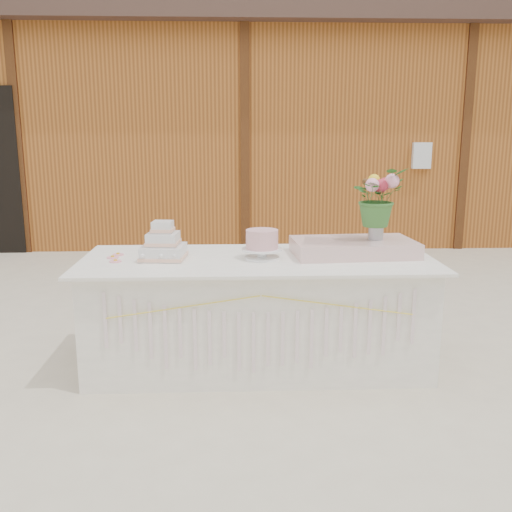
{
  "coord_description": "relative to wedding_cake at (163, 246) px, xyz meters",
  "views": [
    {
      "loc": [
        -0.16,
        -3.79,
        1.61
      ],
      "look_at": [
        0.0,
        0.3,
        0.72
      ],
      "focal_mm": 40.0,
      "sensor_mm": 36.0,
      "label": 1
    }
  ],
  "objects": [
    {
      "name": "ground",
      "position": [
        0.64,
        -0.0,
        -0.86
      ],
      "size": [
        80.0,
        80.0,
        0.0
      ],
      "primitive_type": "plane",
      "color": "beige",
      "rests_on": "ground"
    },
    {
      "name": "barn",
      "position": [
        0.63,
        5.99,
        0.82
      ],
      "size": [
        12.6,
        4.6,
        3.3
      ],
      "color": "#A35B22",
      "rests_on": "ground"
    },
    {
      "name": "cake_table",
      "position": [
        0.64,
        -0.01,
        -0.47
      ],
      "size": [
        2.4,
        1.0,
        0.77
      ],
      "color": "white",
      "rests_on": "ground"
    },
    {
      "name": "wedding_cake",
      "position": [
        0.0,
        0.0,
        0.0
      ],
      "size": [
        0.32,
        0.32,
        0.26
      ],
      "rotation": [
        0.0,
        0.0,
        -0.1
      ],
      "color": "silver",
      "rests_on": "cake_table"
    },
    {
      "name": "pink_cake_stand",
      "position": [
        0.67,
        -0.02,
        0.02
      ],
      "size": [
        0.28,
        0.28,
        0.2
      ],
      "color": "white",
      "rests_on": "cake_table"
    },
    {
      "name": "satin_runner",
      "position": [
        1.31,
        0.08,
        -0.04
      ],
      "size": [
        0.87,
        0.54,
        0.11
      ],
      "primitive_type": "cube",
      "rotation": [
        0.0,
        0.0,
        0.07
      ],
      "color": "beige",
      "rests_on": "cake_table"
    },
    {
      "name": "flower_vase",
      "position": [
        1.47,
        0.1,
        0.09
      ],
      "size": [
        0.1,
        0.1,
        0.14
      ],
      "primitive_type": "cylinder",
      "color": "#A5A6AA",
      "rests_on": "satin_runner"
    },
    {
      "name": "bouquet",
      "position": [
        1.47,
        0.1,
        0.36
      ],
      "size": [
        0.47,
        0.45,
        0.41
      ],
      "primitive_type": "imported",
      "rotation": [
        0.0,
        0.0,
        0.48
      ],
      "color": "#346A2A",
      "rests_on": "flower_vase"
    },
    {
      "name": "loose_flowers",
      "position": [
        -0.36,
        0.08,
        -0.08
      ],
      "size": [
        0.31,
        0.42,
        0.02
      ],
      "primitive_type": null,
      "rotation": [
        0.0,
        0.0,
        0.43
      ],
      "color": "pink",
      "rests_on": "cake_table"
    }
  ]
}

